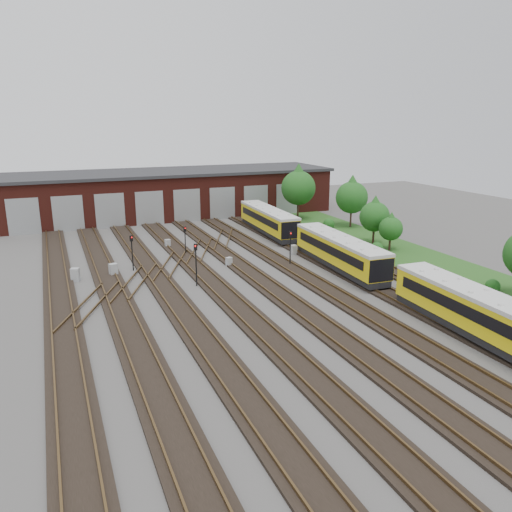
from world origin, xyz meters
name	(u,v)px	position (x,y,z in m)	size (l,w,h in m)	color
ground	(271,312)	(0.00, 0.00, 0.00)	(120.00, 120.00, 0.00)	#444240
track_network	(266,308)	(-0.17, 0.59, 0.11)	(30.40, 70.00, 0.33)	black
maintenance_shed	(155,194)	(-0.01, 39.97, 3.20)	(51.00, 12.50, 6.35)	#511B14
grass_verge	(398,252)	(19.00, 10.00, 0.03)	(8.00, 55.00, 0.05)	#22501A
metro_train	(340,252)	(10.00, 7.00, 1.75)	(3.04, 45.51, 2.77)	black
signal_mast_0	(196,259)	(-3.38, 7.61, 2.30)	(0.31, 0.30, 3.62)	black
signal_mast_1	(132,248)	(-7.51, 14.11, 2.11)	(0.30, 0.29, 3.30)	black
signal_mast_2	(185,237)	(-1.62, 17.68, 1.88)	(0.27, 0.25, 2.92)	black
signal_mast_3	(290,244)	(6.49, 10.04, 2.10)	(0.28, 0.26, 3.29)	black
relay_cabinet_0	(75,275)	(-12.58, 12.87, 0.57)	(0.69, 0.57, 1.15)	#9EA0A2
relay_cabinet_1	(168,243)	(-2.65, 21.27, 0.45)	(0.54, 0.45, 0.89)	#9EA0A2
relay_cabinet_2	(113,270)	(-9.39, 13.18, 0.55)	(0.66, 0.55, 1.11)	#9EA0A2
relay_cabinet_3	(229,262)	(1.05, 12.00, 0.43)	(0.52, 0.43, 0.87)	#9EA0A2
relay_cabinet_4	(293,250)	(8.55, 13.39, 0.50)	(0.61, 0.50, 1.01)	#9EA0A2
tree_0	(298,184)	(17.41, 29.60, 4.95)	(4.65, 4.65, 7.70)	#352018
tree_1	(375,213)	(18.71, 13.95, 3.50)	(3.29, 3.29, 5.45)	#352018
tree_2	(352,194)	(21.44, 22.67, 4.31)	(4.05, 4.05, 6.71)	#352018
tree_3	(391,226)	(18.70, 11.02, 2.65)	(2.49, 2.49, 4.13)	#352018
bush_0	(493,284)	(18.27, -2.86, 0.59)	(1.19, 1.19, 1.19)	#164C15
bush_1	(377,247)	(16.87, 10.72, 0.67)	(1.33, 1.33, 1.33)	#164C15
bush_2	(329,222)	(18.55, 23.19, 0.73)	(1.46, 1.46, 1.46)	#164C15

